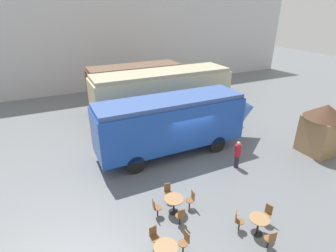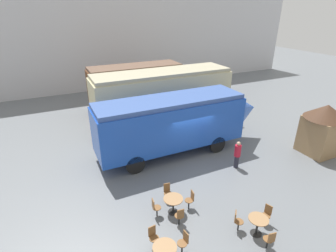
# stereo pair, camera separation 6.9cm
# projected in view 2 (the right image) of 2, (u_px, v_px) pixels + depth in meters

# --- Properties ---
(ground_plane) EXTENTS (80.00, 80.00, 0.00)m
(ground_plane) POSITION_uv_depth(u_px,v_px,m) (187.00, 155.00, 15.36)
(ground_plane) COLOR slate
(backdrop_wall) EXTENTS (44.00, 0.15, 9.00)m
(backdrop_wall) POSITION_uv_depth(u_px,v_px,m) (114.00, 44.00, 26.18)
(backdrop_wall) COLOR silver
(backdrop_wall) RESTS_ON ground_plane
(passenger_coach_wooden) EXTENTS (7.42, 2.51, 3.71)m
(passenger_coach_wooden) POSITION_uv_depth(u_px,v_px,m) (136.00, 84.00, 21.26)
(passenger_coach_wooden) COLOR brown
(passenger_coach_wooden) RESTS_ON ground_plane
(passenger_coach_vintage) EXTENTS (9.72, 2.72, 3.94)m
(passenger_coach_vintage) POSITION_uv_depth(u_px,v_px,m) (163.00, 94.00, 18.41)
(passenger_coach_vintage) COLOR beige
(passenger_coach_vintage) RESTS_ON ground_plane
(streamlined_locomotive) EXTENTS (10.36, 2.49, 3.38)m
(streamlined_locomotive) POSITION_uv_depth(u_px,v_px,m) (183.00, 120.00, 15.11)
(streamlined_locomotive) COLOR blue
(streamlined_locomotive) RESTS_ON ground_plane
(cafe_table_near) EXTENTS (0.76, 0.76, 0.75)m
(cafe_table_near) POSITION_uv_depth(u_px,v_px,m) (258.00, 222.00, 9.80)
(cafe_table_near) COLOR black
(cafe_table_near) RESTS_ON ground_plane
(cafe_table_mid) EXTENTS (0.82, 0.82, 0.73)m
(cafe_table_mid) POSITION_uv_depth(u_px,v_px,m) (173.00, 202.00, 10.85)
(cafe_table_mid) COLOR black
(cafe_table_mid) RESTS_ON ground_plane
(cafe_table_far) EXTENTS (0.82, 0.82, 0.70)m
(cafe_table_far) POSITION_uv_depth(u_px,v_px,m) (165.00, 250.00, 8.70)
(cafe_table_far) COLOR black
(cafe_table_far) RESTS_ON ground_plane
(cafe_chair_0) EXTENTS (0.36, 0.38, 0.87)m
(cafe_chair_0) POSITION_uv_depth(u_px,v_px,m) (270.00, 239.00, 9.17)
(cafe_chair_0) COLOR black
(cafe_chair_0) RESTS_ON ground_plane
(cafe_chair_1) EXTENTS (0.39, 0.37, 0.87)m
(cafe_chair_1) POSITION_uv_depth(u_px,v_px,m) (267.00, 213.00, 10.31)
(cafe_chair_1) COLOR black
(cafe_chair_1) RESTS_ON ground_plane
(cafe_chair_2) EXTENTS (0.41, 0.40, 0.87)m
(cafe_chair_2) POSITION_uv_depth(u_px,v_px,m) (237.00, 220.00, 10.00)
(cafe_chair_2) COLOR black
(cafe_chair_2) RESTS_ON ground_plane
(cafe_chair_3) EXTENTS (0.36, 0.37, 0.87)m
(cafe_chair_3) POSITION_uv_depth(u_px,v_px,m) (180.00, 216.00, 10.20)
(cafe_chair_3) COLOR black
(cafe_chair_3) RESTS_ON ground_plane
(cafe_chair_4) EXTENTS (0.37, 0.36, 0.87)m
(cafe_chair_4) POSITION_uv_depth(u_px,v_px,m) (191.00, 199.00, 11.10)
(cafe_chair_4) COLOR black
(cafe_chair_4) RESTS_ON ground_plane
(cafe_chair_5) EXTENTS (0.36, 0.37, 0.87)m
(cafe_chair_5) POSITION_uv_depth(u_px,v_px,m) (167.00, 191.00, 11.55)
(cafe_chair_5) COLOR black
(cafe_chair_5) RESTS_ON ground_plane
(cafe_chair_6) EXTENTS (0.37, 0.36, 0.87)m
(cafe_chair_6) POSITION_uv_depth(u_px,v_px,m) (155.00, 207.00, 10.65)
(cafe_chair_6) COLOR black
(cafe_chair_6) RESTS_ON ground_plane
(cafe_chair_9) EXTENTS (0.37, 0.36, 0.87)m
(cafe_chair_9) POSITION_uv_depth(u_px,v_px,m) (184.00, 241.00, 9.10)
(cafe_chair_9) COLOR black
(cafe_chair_9) RESTS_ON ground_plane
(cafe_chair_10) EXTENTS (0.36, 0.37, 0.87)m
(cafe_chair_10) POSITION_uv_depth(u_px,v_px,m) (153.00, 235.00, 9.32)
(cafe_chair_10) COLOR black
(cafe_chair_10) RESTS_ON ground_plane
(visitor_person) EXTENTS (0.34, 0.34, 1.55)m
(visitor_person) POSITION_uv_depth(u_px,v_px,m) (237.00, 154.00, 13.83)
(visitor_person) COLOR #262633
(visitor_person) RESTS_ON ground_plane
(ticket_kiosk) EXTENTS (2.34, 2.34, 3.00)m
(ticket_kiosk) POSITION_uv_depth(u_px,v_px,m) (323.00, 127.00, 14.96)
(ticket_kiosk) COLOR #99754C
(ticket_kiosk) RESTS_ON ground_plane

